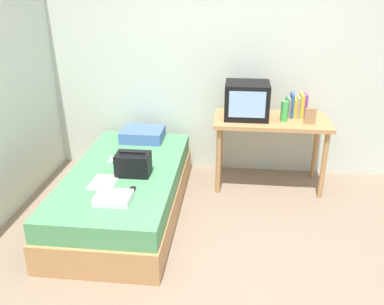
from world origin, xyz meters
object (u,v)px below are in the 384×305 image
object	(u,v)px
pillow	(143,134)
remote_silver	(111,160)
handbag	(133,164)
magazine	(103,182)
bed	(126,191)
water_bottle	(284,111)
picture_frame	(310,116)
folded_towel	(113,198)
desk	(271,127)
remote_dark	(131,192)
book_row	(297,106)
tv	(247,100)

from	to	relation	value
pillow	remote_silver	size ratio (longest dim) A/B	3.07
handbag	magazine	world-z (taller)	handbag
bed	water_bottle	distance (m)	1.73
picture_frame	folded_towel	bearing A→B (deg)	-144.70
desk	remote_dark	world-z (taller)	desk
handbag	folded_towel	distance (m)	0.50
desk	folded_towel	distance (m)	1.85
bed	book_row	size ratio (longest dim) A/B	8.24
water_bottle	folded_towel	bearing A→B (deg)	-138.73
magazine	bed	bearing A→B (deg)	69.57
book_row	folded_towel	world-z (taller)	book_row
bed	handbag	world-z (taller)	handbag
tv	desk	bearing A→B (deg)	-1.93
picture_frame	water_bottle	bearing A→B (deg)	164.46
desk	remote_silver	bearing A→B (deg)	-159.90
handbag	remote_dark	world-z (taller)	handbag
desk	tv	xyz separation A→B (m)	(-0.26, 0.01, 0.28)
water_bottle	magazine	size ratio (longest dim) A/B	0.70
book_row	handbag	xyz separation A→B (m)	(-1.50, -0.91, -0.31)
picture_frame	magazine	size ratio (longest dim) A/B	0.55
water_bottle	pillow	xyz separation A→B (m)	(-1.47, 0.10, -0.34)
bed	folded_towel	bearing A→B (deg)	-83.15
handbag	book_row	bearing A→B (deg)	31.14
book_row	pillow	bearing A→B (deg)	-177.81
bed	desk	size ratio (longest dim) A/B	1.72
handbag	remote_dark	bearing A→B (deg)	-79.67
desk	handbag	bearing A→B (deg)	-146.96
desk	pillow	xyz separation A→B (m)	(-1.36, 0.03, -0.15)
picture_frame	bed	bearing A→B (deg)	-161.29
remote_silver	folded_towel	distance (m)	0.78
handbag	magazine	xyz separation A→B (m)	(-0.22, -0.19, -0.10)
picture_frame	pillow	world-z (taller)	picture_frame
folded_towel	water_bottle	bearing A→B (deg)	41.27
pillow	remote_silver	xyz separation A→B (m)	(-0.18, -0.59, -0.05)
pillow	tv	bearing A→B (deg)	-1.18
remote_dark	folded_towel	bearing A→B (deg)	-125.96
desk	folded_towel	world-z (taller)	desk
tv	handbag	distance (m)	1.34
pillow	folded_towel	world-z (taller)	pillow
bed	handbag	bearing A→B (deg)	-39.92
desk	magazine	world-z (taller)	desk
picture_frame	folded_towel	xyz separation A→B (m)	(-1.65, -1.17, -0.35)
pillow	bed	bearing A→B (deg)	-90.61
tv	remote_dark	xyz separation A→B (m)	(-0.93, -1.17, -0.47)
tv	handbag	xyz separation A→B (m)	(-0.99, -0.82, -0.38)
water_bottle	handbag	distance (m)	1.58
water_bottle	tv	bearing A→B (deg)	168.03
picture_frame	remote_dark	size ratio (longest dim) A/B	1.02
bed	folded_towel	xyz separation A→B (m)	(0.07, -0.58, 0.26)
water_bottle	remote_silver	bearing A→B (deg)	-163.39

